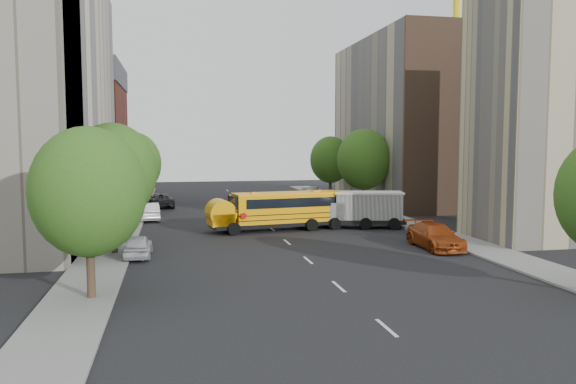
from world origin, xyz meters
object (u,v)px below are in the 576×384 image
object	(u,v)px
tower_crane	(473,2)
street_tree_0	(88,192)
parked_car_5	(312,193)
street_tree_2	(133,164)
parked_car_0	(138,246)
parked_car_2	(161,200)
parked_car_3	(435,236)
street_tree_4	(364,159)
parked_car_4	(339,200)
parked_car_1	(149,212)
street_tree_1	(113,172)
street_tree_5	(330,160)
school_bus	(278,209)
safari_truck	(363,209)

from	to	relation	value
tower_crane	street_tree_0	xyz separation A→B (m)	(-41.25, -42.00, -19.83)
parked_car_5	street_tree_2	bearing A→B (deg)	-150.53
parked_car_0	parked_car_2	bearing A→B (deg)	-91.10
street_tree_0	parked_car_3	xyz separation A→B (m)	(19.80, 7.99, -3.85)
parked_car_3	parked_car_5	bearing A→B (deg)	90.68
parked_car_3	street_tree_0	bearing A→B (deg)	-157.35
street_tree_4	parked_car_0	size ratio (longest dim) A/B	2.05
parked_car_4	parked_car_3	bearing A→B (deg)	-95.13
street_tree_0	parked_car_1	world-z (taller)	street_tree_0
street_tree_1	street_tree_5	bearing A→B (deg)	53.75
street_tree_0	street_tree_5	size ratio (longest dim) A/B	0.99
parked_car_4	parked_car_5	bearing A→B (deg)	92.12
parked_car_0	parked_car_1	bearing A→B (deg)	-89.35
school_bus	parked_car_5	bearing A→B (deg)	61.48
parked_car_4	parked_car_1	bearing A→B (deg)	-163.79
street_tree_5	parked_car_0	size ratio (longest dim) A/B	1.90
parked_car_5	tower_crane	bearing A→B (deg)	1.65
street_tree_5	parked_car_3	world-z (taller)	street_tree_5
street_tree_1	safari_truck	size ratio (longest dim) A/B	1.12
parked_car_1	parked_car_4	xyz separation A→B (m)	(19.20, 6.77, -0.03)
school_bus	parked_car_5	world-z (taller)	school_bus
street_tree_2	street_tree_1	bearing A→B (deg)	-90.00
street_tree_2	tower_crane	bearing A→B (deg)	18.75
safari_truck	parked_car_5	size ratio (longest dim) A/B	1.62
parked_car_1	street_tree_4	bearing A→B (deg)	-177.53
tower_crane	street_tree_5	xyz separation A→B (m)	(-19.25, -2.00, -19.77)
street_tree_2	safari_truck	distance (m)	21.38
street_tree_4	school_bus	distance (m)	15.44
parked_car_2	safari_truck	bearing A→B (deg)	126.24
street_tree_1	parked_car_4	world-z (taller)	street_tree_1
street_tree_0	parked_car_5	size ratio (longest dim) A/B	1.71
street_tree_1	parked_car_1	xyz separation A→B (m)	(1.40, 15.06, -4.19)
street_tree_2	safari_truck	size ratio (longest dim) A/B	1.09
parked_car_0	street_tree_4	bearing A→B (deg)	-136.46
parked_car_0	parked_car_3	xyz separation A→B (m)	(18.40, -0.88, 0.11)
street_tree_1	street_tree_5	world-z (taller)	street_tree_1
street_tree_4	street_tree_5	xyz separation A→B (m)	(-0.00, 12.00, -0.37)
parked_car_3	parked_car_5	world-z (taller)	parked_car_3
street_tree_5	school_bus	world-z (taller)	street_tree_5
parked_car_1	parked_car_3	bearing A→B (deg)	131.50
street_tree_2	street_tree_5	bearing A→B (deg)	28.61
street_tree_0	parked_car_5	xyz separation A→B (m)	(19.80, 40.41, -3.93)
street_tree_0	school_bus	distance (m)	20.94
tower_crane	street_tree_5	bearing A→B (deg)	-174.07
safari_truck	parked_car_5	world-z (taller)	safari_truck
parked_car_0	street_tree_5	bearing A→B (deg)	-122.84
street_tree_1	safari_truck	bearing A→B (deg)	21.61
safari_truck	parked_car_0	bearing A→B (deg)	-140.98
street_tree_0	street_tree_1	distance (m)	10.00
street_tree_2	school_bus	size ratio (longest dim) A/B	0.71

